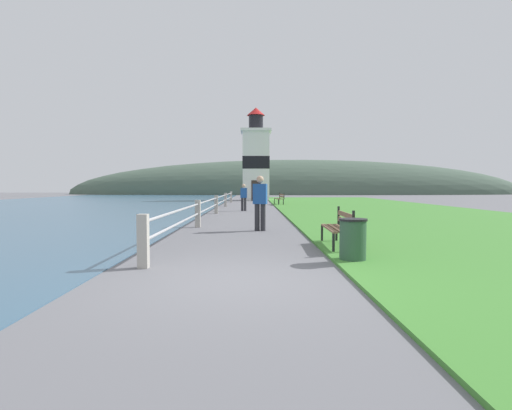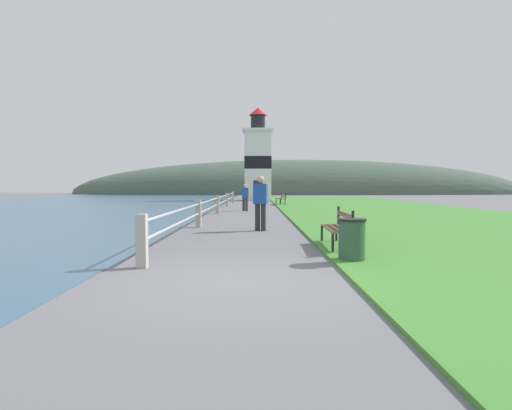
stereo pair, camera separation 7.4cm
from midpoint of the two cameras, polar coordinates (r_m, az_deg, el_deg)
The scene contains 11 objects.
ground_plane at distance 6.24m, azimuth -3.07°, elevation -10.83°, with size 160.00×160.00×0.00m, color slate.
grass_verge at distance 24.28m, azimuth 17.75°, elevation -0.76°, with size 12.00×50.99×0.06m.
water_strip at distance 27.32m, azimuth -32.50°, elevation -0.73°, with size 24.00×81.58×0.01m.
seawall_railing at distance 21.11m, azimuth -5.63°, elevation 0.34°, with size 0.18×28.07×0.96m.
park_bench_near at distance 9.55m, azimuth 11.74°, elevation -2.87°, with size 0.52×1.79×0.94m.
park_bench_midway at distance 30.58m, azimuth 3.54°, elevation 1.02°, with size 0.68×1.92×0.94m.
lighthouse at distance 40.39m, azimuth 0.11°, elevation 6.38°, with size 3.01×3.01×9.29m.
person_strolling at distance 12.95m, azimuth 0.60°, elevation 0.57°, with size 0.48×0.33×1.79m.
person_by_railing at distance 23.20m, azimuth -1.68°, elevation 1.24°, with size 0.39×0.22×1.57m.
trash_bin at distance 7.84m, azimuth 13.58°, elevation -4.95°, with size 0.54×0.54×0.84m.
distant_hillside at distance 70.48m, azimuth 6.06°, elevation 1.56°, with size 80.00×16.00×12.00m.
Camera 2 is at (0.34, -6.06, 1.47)m, focal length 28.00 mm.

